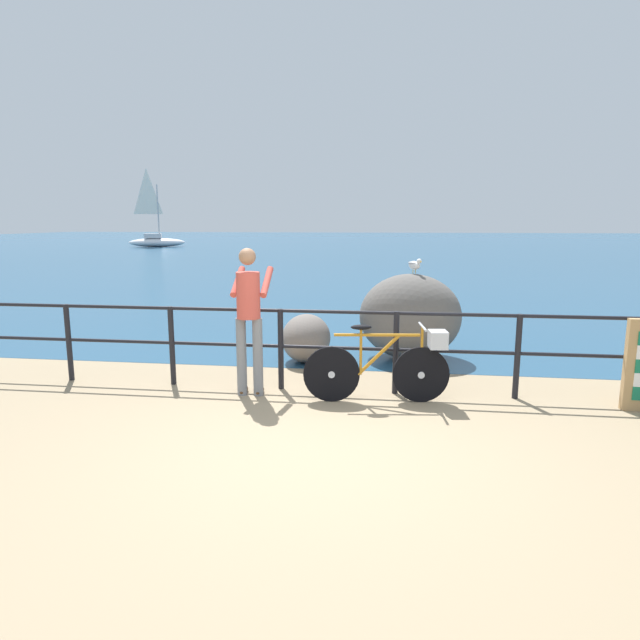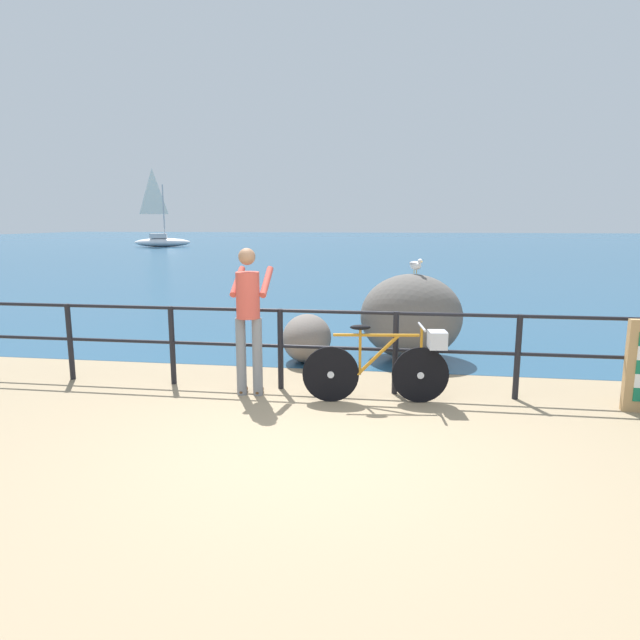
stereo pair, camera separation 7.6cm
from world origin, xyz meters
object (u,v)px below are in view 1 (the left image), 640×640
object	(u,v)px
breakwater_boulder_main	(410,316)
seagull	(415,264)
breakwater_boulder_left	(306,338)
person_at_railing	(249,314)
bicycle	(389,363)
sailboat	(156,238)

from	to	relation	value
breakwater_boulder_main	seagull	distance (m)	0.79
breakwater_boulder_left	breakwater_boulder_main	bearing A→B (deg)	14.94
person_at_railing	breakwater_boulder_left	size ratio (longest dim) A/B	1.87
person_at_railing	breakwater_boulder_left	distance (m)	1.83
breakwater_boulder_main	bicycle	bearing A→B (deg)	-97.79
bicycle	breakwater_boulder_left	world-z (taller)	bicycle
seagull	breakwater_boulder_left	bearing A→B (deg)	-105.36
bicycle	breakwater_boulder_left	xyz separation A→B (m)	(-1.25, 1.72, -0.11)
seagull	sailboat	distance (m)	38.78
bicycle	seagull	xyz separation A→B (m)	(0.34, 2.19, 0.98)
person_at_railing	seagull	distance (m)	2.97
sailboat	breakwater_boulder_left	bearing A→B (deg)	-79.84
breakwater_boulder_main	sailboat	xyz separation A→B (m)	(-19.23, 33.71, 0.06)
breakwater_boulder_left	sailboat	distance (m)	38.43
breakwater_boulder_left	sailboat	world-z (taller)	sailboat
sailboat	bicycle	bearing A→B (deg)	-79.39
person_at_railing	seagull	size ratio (longest dim) A/B	5.52
breakwater_boulder_main	breakwater_boulder_left	distance (m)	1.62
bicycle	sailboat	size ratio (longest dim) A/B	0.27
breakwater_boulder_left	bicycle	bearing A→B (deg)	-53.89
breakwater_boulder_main	sailboat	bearing A→B (deg)	119.71
breakwater_boulder_main	breakwater_boulder_left	bearing A→B (deg)	-165.06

